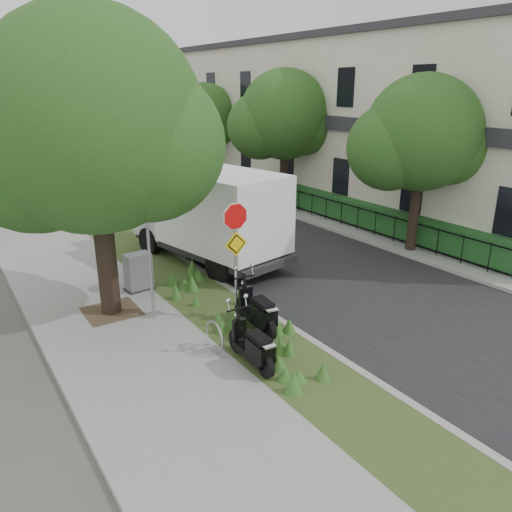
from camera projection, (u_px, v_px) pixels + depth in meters
The scene contains 21 objects.
ground at pixel (293, 318), 13.36m from camera, with size 120.00×120.00×0.00m, color #4C5147.
sidewalk_near at pixel (45, 246), 19.03m from camera, with size 3.50×60.00×0.12m, color gray.
verge at pixel (116, 235), 20.46m from camera, with size 2.00×60.00×0.12m, color #324B20.
kerb_near at pixel (139, 231), 20.97m from camera, with size 0.20×60.00×0.13m, color #9E9991.
road at pixel (212, 221), 22.81m from camera, with size 7.00×60.00×0.01m, color black.
kerb_far at pixel (275, 210), 24.61m from camera, with size 0.20×60.00×0.13m, color #9E9991.
footpath_far at pixel (302, 205), 25.49m from camera, with size 3.20×60.00×0.12m, color gray.
street_tree_main at pixel (89, 134), 11.93m from camera, with size 6.21×5.54×7.66m.
bare_post at pixel (149, 245), 12.42m from camera, with size 0.08×0.08×4.00m.
bike_hoop at pixel (215, 337), 11.32m from camera, with size 0.06×0.78×0.77m.
sign_assembly at pixel (236, 238), 12.33m from camera, with size 0.94×0.08×3.22m.
fence_far at pixel (286, 196), 24.78m from camera, with size 0.04×24.00×1.00m.
hedge_far at pixel (297, 194), 25.14m from camera, with size 1.00×24.00×1.10m, color #1B4D1F.
terrace_houses at pixel (354, 120), 25.87m from camera, with size 7.40×26.40×8.20m.
far_tree_a at pixel (420, 139), 17.23m from camera, with size 4.60×4.10×6.22m.
far_tree_b at pixel (283, 119), 23.47m from camera, with size 4.83×4.31×6.56m.
far_tree_c at pixel (204, 119), 29.93m from camera, with size 4.37×3.89×5.93m.
scooter_near at pixel (255, 351), 10.66m from camera, with size 0.39×1.77×0.84m.
scooter_far at pixel (259, 315), 12.22m from camera, with size 0.49×1.90×0.91m.
box_truck at pixel (210, 212), 16.95m from camera, with size 3.51×6.46×2.77m.
utility_cabinet at pixel (138, 272), 14.76m from camera, with size 0.88×0.63×1.11m.
Camera 1 is at (-7.46, -9.56, 5.92)m, focal length 35.00 mm.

